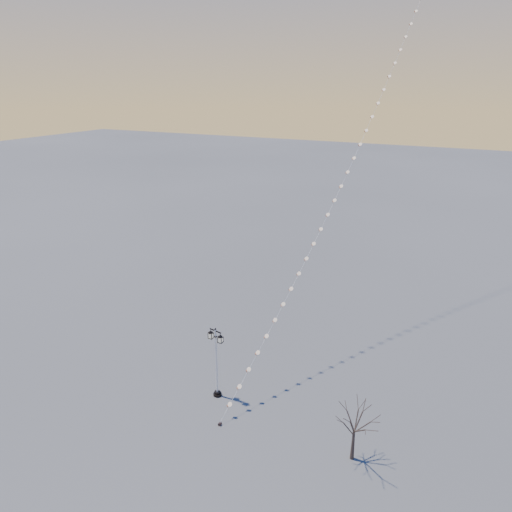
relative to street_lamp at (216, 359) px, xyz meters
The scene contains 4 objects.
ground 5.15m from the street_lamp, 51.30° to the right, with size 300.00×300.00×0.00m, color #4E4F4F.
street_lamp is the anchor object (origin of this frame).
bare_tree 10.07m from the street_lamp, ahead, with size 2.20×2.20×3.66m.
kite_train 23.95m from the street_lamp, 74.37° to the left, with size 6.69×39.77×38.35m.
Camera 1 is at (12.08, -20.46, 20.37)m, focal length 33.77 mm.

